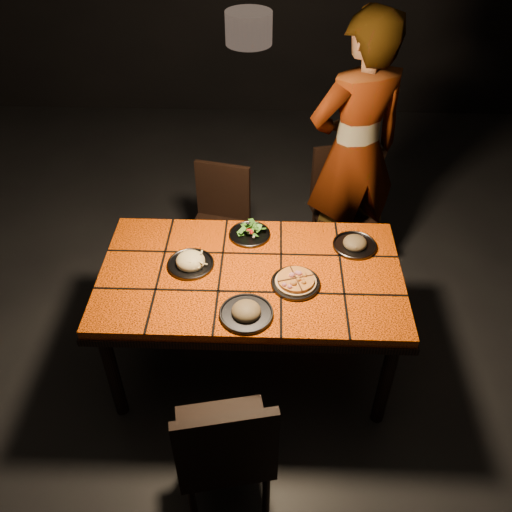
{
  "coord_description": "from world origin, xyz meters",
  "views": [
    {
      "loc": [
        0.1,
        -2.12,
        2.67
      ],
      "look_at": [
        0.03,
        0.05,
        0.82
      ],
      "focal_mm": 38.0,
      "sensor_mm": 36.0,
      "label": 1
    }
  ],
  "objects_px": {
    "chair_near": "(225,449)",
    "plate_pasta": "(191,262)",
    "chair_far_right": "(342,200)",
    "plate_pizza": "(296,282)",
    "chair_far_left": "(220,216)",
    "diner": "(355,153)",
    "dining_table": "(251,283)"
  },
  "relations": [
    {
      "from": "dining_table",
      "to": "chair_near",
      "type": "distance_m",
      "value": 0.91
    },
    {
      "from": "plate_pasta",
      "to": "diner",
      "type": "bearing_deg",
      "value": 44.59
    },
    {
      "from": "plate_pizza",
      "to": "chair_far_left",
      "type": "bearing_deg",
      "value": 117.12
    },
    {
      "from": "chair_far_right",
      "to": "plate_pasta",
      "type": "relative_size",
      "value": 3.53
    },
    {
      "from": "chair_near",
      "to": "plate_pasta",
      "type": "relative_size",
      "value": 3.66
    },
    {
      "from": "chair_near",
      "to": "plate_pasta",
      "type": "distance_m",
      "value": 1.0
    },
    {
      "from": "dining_table",
      "to": "chair_near",
      "type": "xyz_separation_m",
      "value": [
        -0.07,
        -0.89,
        -0.15
      ]
    },
    {
      "from": "chair_far_left",
      "to": "plate_pasta",
      "type": "height_order",
      "value": "chair_far_left"
    },
    {
      "from": "chair_far_right",
      "to": "plate_pasta",
      "type": "xyz_separation_m",
      "value": [
        -0.92,
        -1.0,
        0.27
      ]
    },
    {
      "from": "chair_near",
      "to": "chair_far_right",
      "type": "relative_size",
      "value": 1.04
    },
    {
      "from": "diner",
      "to": "plate_pasta",
      "type": "height_order",
      "value": "diner"
    },
    {
      "from": "dining_table",
      "to": "plate_pizza",
      "type": "distance_m",
      "value": 0.27
    },
    {
      "from": "chair_far_left",
      "to": "plate_pizza",
      "type": "xyz_separation_m",
      "value": [
        0.48,
        -0.94,
        0.29
      ]
    },
    {
      "from": "chair_far_right",
      "to": "chair_near",
      "type": "bearing_deg",
      "value": -123.98
    },
    {
      "from": "dining_table",
      "to": "diner",
      "type": "xyz_separation_m",
      "value": [
        0.63,
        0.98,
        0.24
      ]
    },
    {
      "from": "chair_near",
      "to": "chair_far_left",
      "type": "height_order",
      "value": "chair_near"
    },
    {
      "from": "dining_table",
      "to": "chair_far_left",
      "type": "relative_size",
      "value": 1.95
    },
    {
      "from": "dining_table",
      "to": "plate_pizza",
      "type": "relative_size",
      "value": 6.06
    },
    {
      "from": "chair_near",
      "to": "plate_pizza",
      "type": "bearing_deg",
      "value": -122.53
    },
    {
      "from": "chair_far_right",
      "to": "diner",
      "type": "xyz_separation_m",
      "value": [
        0.03,
        -0.06,
        0.41
      ]
    },
    {
      "from": "dining_table",
      "to": "diner",
      "type": "relative_size",
      "value": 0.89
    },
    {
      "from": "dining_table",
      "to": "chair_near",
      "type": "bearing_deg",
      "value": -94.75
    },
    {
      "from": "plate_pizza",
      "to": "dining_table",
      "type": "bearing_deg",
      "value": 159.58
    },
    {
      "from": "diner",
      "to": "plate_pasta",
      "type": "relative_size",
      "value": 7.29
    },
    {
      "from": "chair_far_right",
      "to": "diner",
      "type": "distance_m",
      "value": 0.41
    },
    {
      "from": "diner",
      "to": "plate_pasta",
      "type": "bearing_deg",
      "value": 21.5
    },
    {
      "from": "chair_far_left",
      "to": "plate_pizza",
      "type": "bearing_deg",
      "value": -50.17
    },
    {
      "from": "dining_table",
      "to": "plate_pasta",
      "type": "xyz_separation_m",
      "value": [
        -0.32,
        0.04,
        0.1
      ]
    },
    {
      "from": "chair_near",
      "to": "diner",
      "type": "distance_m",
      "value": 2.04
    },
    {
      "from": "plate_pasta",
      "to": "chair_far_right",
      "type": "bearing_deg",
      "value": 47.29
    },
    {
      "from": "chair_far_right",
      "to": "diner",
      "type": "relative_size",
      "value": 0.48
    },
    {
      "from": "chair_near",
      "to": "diner",
      "type": "xyz_separation_m",
      "value": [
        0.7,
        1.87,
        0.39
      ]
    }
  ]
}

